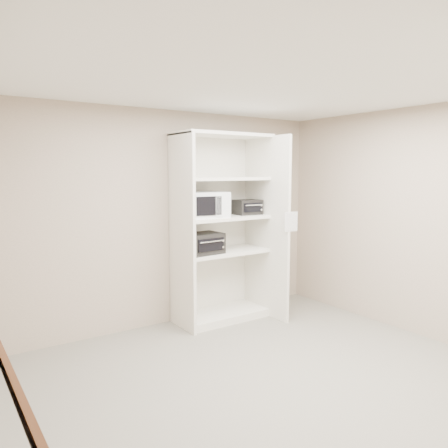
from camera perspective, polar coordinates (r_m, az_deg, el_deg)
floor at (r=4.33m, az=5.94°, el=-19.80°), size 4.50×4.00×0.01m
ceiling at (r=3.94m, az=6.45°, el=17.91°), size 4.50×4.00×0.01m
wall_back at (r=5.58m, az=-7.28°, el=0.73°), size 4.50×0.02×2.70m
wall_right at (r=5.63m, az=23.87°, el=0.26°), size 0.02×4.00×2.70m
shelving_unit at (r=5.69m, az=0.11°, el=-1.32°), size 1.24×0.92×2.42m
microwave at (r=5.45m, az=-2.55°, el=2.53°), size 0.58×0.47×0.32m
toaster_oven_upper at (r=5.84m, az=3.05°, el=2.21°), size 0.35×0.27×0.20m
toaster_oven_lower at (r=5.46m, az=-2.82°, el=-2.54°), size 0.49×0.38×0.26m
paper_sign at (r=5.54m, az=8.76°, el=0.30°), size 0.19×0.02×0.24m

